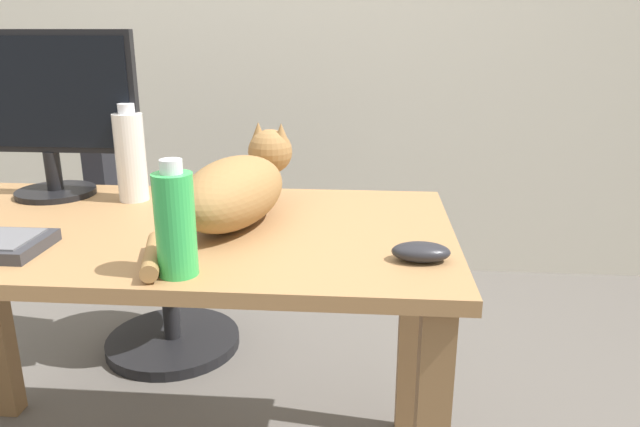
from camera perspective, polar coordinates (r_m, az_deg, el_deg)
desk at (r=1.41m, az=-15.38°, el=-5.39°), size 1.32×0.67×0.71m
office_chair at (r=2.17m, az=-15.92°, el=-3.23°), size 0.50×0.48×0.91m
monitor at (r=1.66m, az=-24.93°, el=9.18°), size 0.48×0.20×0.42m
cat at (r=1.33m, az=-7.90°, el=2.51°), size 0.27×0.60×0.20m
computer_mouse at (r=1.13m, az=9.65°, el=-3.65°), size 0.11×0.06×0.04m
water_bottle at (r=1.56m, az=-17.71°, el=5.27°), size 0.07×0.07×0.24m
spray_bottle at (r=1.06m, az=-13.71°, el=-0.87°), size 0.07×0.07×0.21m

